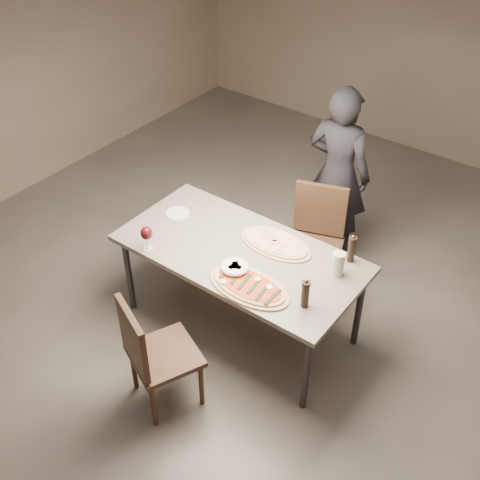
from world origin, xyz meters
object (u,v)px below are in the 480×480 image
Objects in this scene: carafe at (338,264)px; chair_near at (152,351)px; bread_basket at (235,268)px; dining_table at (240,257)px; diner at (338,174)px; pepper_mill_left at (352,249)px; zucchini_pizza at (249,286)px; chair_far at (316,235)px; ham_pizza at (275,243)px.

carafe is 0.20× the size of chair_near.
carafe is at bearing 36.06° from bread_basket.
diner is (0.07, 1.29, 0.10)m from dining_table.
bread_basket is 1.51m from diner.
bread_basket is at bearing -143.94° from carafe.
pepper_mill_left is 1.53m from chair_near.
chair_near is 2.25m from diner.
chair_far reaches higher than zucchini_pizza.
ham_pizza is 0.65× the size of chair_near.
chair_far is at bearing 106.39° from chair_near.
dining_table is 1.93× the size of chair_far.
chair_far is 0.61m from diner.
chair_near is 1.71m from chair_far.
dining_table is 9.17× the size of bread_basket.
dining_table is 0.95m from chair_near.
zucchini_pizza is 1.07m from chair_far.
bread_basket is (0.12, -0.21, 0.10)m from dining_table.
bread_basket is at bearing 158.71° from zucchini_pizza.
carafe is (0.69, 0.20, 0.15)m from dining_table.
chair_near is at bearing -91.25° from dining_table.
pepper_mill_left is at bearing 123.01° from chair_far.
pepper_mill_left reaches higher than carafe.
diner is (-0.61, 1.09, -0.05)m from carafe.
ham_pizza is 3.24× the size of carafe.
bread_basket is at bearing -133.91° from pepper_mill_left.
diner reaches higher than chair_far.
dining_table is at bearing -140.16° from ham_pizza.
ham_pizza is at bearing 67.05° from chair_far.
bread_basket reaches higher than zucchini_pizza.
carafe is (0.40, 0.48, 0.07)m from zucchini_pizza.
diner reaches higher than dining_table.
diner is (-0.05, 1.51, -0.00)m from bread_basket.
chair_near is (-0.31, -0.66, -0.26)m from zucchini_pizza.
pepper_mill_left reaches higher than dining_table.
ham_pizza is 0.43m from bread_basket.
bread_basket is at bearing -108.68° from ham_pizza.
dining_table is 1.99× the size of chair_near.
diner is (0.09, 2.23, 0.28)m from chair_near.
chair_near reaches higher than zucchini_pizza.
diner is (-0.62, 0.91, -0.07)m from pepper_mill_left.
bread_basket is 0.21× the size of chair_far.
carafe reaches higher than ham_pizza.
carafe reaches higher than chair_near.
carafe is (0.57, 0.41, 0.05)m from bread_basket.
chair_far is (-0.49, 0.38, -0.34)m from pepper_mill_left.
chair_far is (0.20, 0.76, -0.17)m from dining_table.
chair_far reaches higher than ham_pizza.
ham_pizza is at bearing 83.48° from bread_basket.
zucchini_pizza is at bearing -129.84° from carafe.
ham_pizza is at bearing -162.22° from pepper_mill_left.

